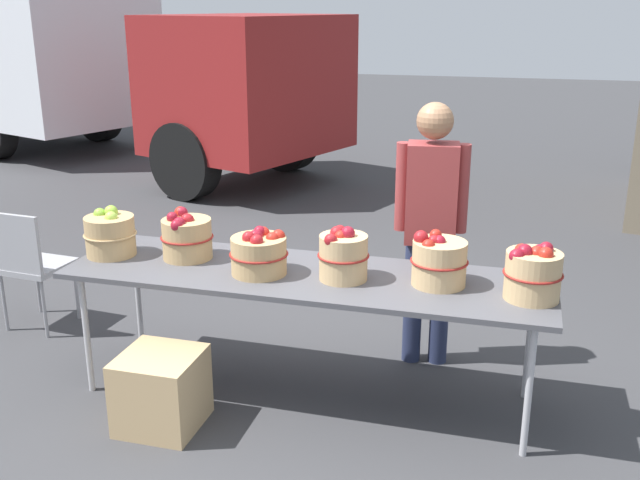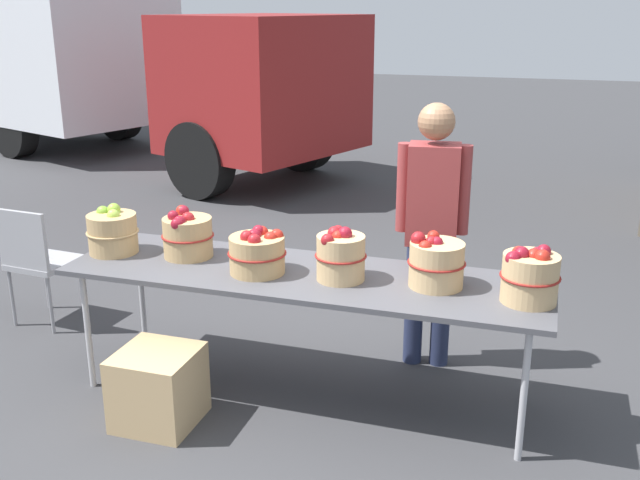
# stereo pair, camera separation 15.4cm
# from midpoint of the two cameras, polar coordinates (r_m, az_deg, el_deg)

# --- Properties ---
(ground_plane) EXTENTS (40.00, 40.00, 0.00)m
(ground_plane) POSITION_cam_midpoint_polar(r_m,az_deg,el_deg) (4.39, -0.19, -11.79)
(ground_plane) COLOR #38383A
(market_table) EXTENTS (2.70, 0.76, 0.75)m
(market_table) POSITION_cam_midpoint_polar(r_m,az_deg,el_deg) (4.09, -0.20, -3.06)
(market_table) COLOR #4C4C51
(market_table) RESTS_ON ground
(apple_basket_green_0) EXTENTS (0.31, 0.31, 0.29)m
(apple_basket_green_0) POSITION_cam_midpoint_polar(r_m,az_deg,el_deg) (4.52, -14.87, 0.61)
(apple_basket_green_0) COLOR tan
(apple_basket_green_0) RESTS_ON market_table
(apple_basket_red_0) EXTENTS (0.31, 0.31, 0.29)m
(apple_basket_red_0) POSITION_cam_midpoint_polar(r_m,az_deg,el_deg) (4.36, -9.28, 0.36)
(apple_basket_red_0) COLOR tan
(apple_basket_red_0) RESTS_ON market_table
(apple_basket_red_1) EXTENTS (0.33, 0.33, 0.26)m
(apple_basket_red_1) POSITION_cam_midpoint_polar(r_m,az_deg,el_deg) (4.05, -3.79, -0.97)
(apple_basket_red_1) COLOR tan
(apple_basket_red_1) RESTS_ON market_table
(apple_basket_red_2) EXTENTS (0.28, 0.28, 0.30)m
(apple_basket_red_2) POSITION_cam_midpoint_polar(r_m,az_deg,el_deg) (3.94, 2.71, -1.21)
(apple_basket_red_2) COLOR tan
(apple_basket_red_2) RESTS_ON market_table
(apple_basket_red_3) EXTENTS (0.31, 0.31, 0.30)m
(apple_basket_red_3) POSITION_cam_midpoint_polar(r_m,az_deg,el_deg) (3.90, 10.10, -1.77)
(apple_basket_red_3) COLOR tan
(apple_basket_red_3) RESTS_ON market_table
(apple_basket_red_4) EXTENTS (0.30, 0.30, 0.29)m
(apple_basket_red_4) POSITION_cam_midpoint_polar(r_m,az_deg,el_deg) (3.81, 17.10, -2.66)
(apple_basket_red_4) COLOR tan
(apple_basket_red_4) RESTS_ON market_table
(vendor_adult) EXTENTS (0.43, 0.25, 1.64)m
(vendor_adult) POSITION_cam_midpoint_polar(r_m,az_deg,el_deg) (4.44, 9.67, 1.82)
(vendor_adult) COLOR #262D4C
(vendor_adult) RESTS_ON ground
(box_truck) EXTENTS (7.97, 4.66, 2.75)m
(box_truck) POSITION_cam_midpoint_polar(r_m,az_deg,el_deg) (11.76, -17.63, 13.75)
(box_truck) COLOR silver
(box_truck) RESTS_ON ground
(folding_chair) EXTENTS (0.43, 0.43, 0.86)m
(folding_chair) POSITION_cam_midpoint_polar(r_m,az_deg,el_deg) (5.41, -20.40, -1.20)
(folding_chair) COLOR #99999E
(folding_chair) RESTS_ON ground
(produce_crate) EXTENTS (0.41, 0.41, 0.41)m
(produce_crate) POSITION_cam_midpoint_polar(r_m,az_deg,el_deg) (4.10, -11.38, -11.15)
(produce_crate) COLOR tan
(produce_crate) RESTS_ON ground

